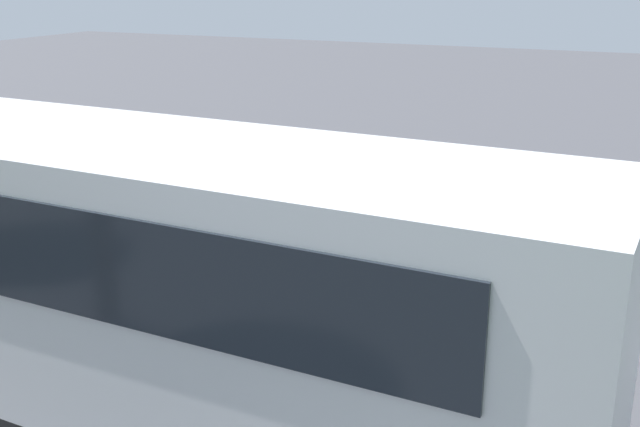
# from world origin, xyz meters

# --- Properties ---
(ground_plane) EXTENTS (80.00, 80.00, 0.00)m
(ground_plane) POSITION_xyz_m (0.00, 0.00, 0.00)
(ground_plane) COLOR #424247
(tour_bus) EXTENTS (10.67, 2.99, 3.25)m
(tour_bus) POSITION_xyz_m (1.94, 4.47, 1.65)
(tour_bus) COLOR silver
(tour_bus) RESTS_ON ground_plane
(spectator_far_left) EXTENTS (0.57, 0.32, 1.77)m
(spectator_far_left) POSITION_xyz_m (-0.94, 1.27, 1.05)
(spectator_far_left) COLOR black
(spectator_far_left) RESTS_ON ground_plane
(spectator_left) EXTENTS (0.58, 0.36, 1.78)m
(spectator_left) POSITION_xyz_m (0.42, 1.34, 1.07)
(spectator_left) COLOR black
(spectator_left) RESTS_ON ground_plane
(spectator_centre) EXTENTS (0.57, 0.38, 1.72)m
(spectator_centre) POSITION_xyz_m (1.74, 1.38, 1.02)
(spectator_centre) COLOR #473823
(spectator_centre) RESTS_ON ground_plane
(spectator_right) EXTENTS (0.58, 0.35, 1.80)m
(spectator_right) POSITION_xyz_m (2.77, 1.49, 1.09)
(spectator_right) COLOR black
(spectator_right) RESTS_ON ground_plane
(spectator_far_right) EXTENTS (0.57, 0.33, 1.73)m
(spectator_far_right) POSITION_xyz_m (4.17, 1.24, 1.03)
(spectator_far_right) COLOR black
(spectator_far_right) RESTS_ON ground_plane
(parked_motorcycle_silver) EXTENTS (2.05, 0.64, 0.99)m
(parked_motorcycle_silver) POSITION_xyz_m (5.36, 2.39, 0.48)
(parked_motorcycle_silver) COLOR black
(parked_motorcycle_silver) RESTS_ON ground_plane
(parked_motorcycle_dark) EXTENTS (2.03, 0.71, 0.99)m
(parked_motorcycle_dark) POSITION_xyz_m (-1.26, 2.10, 0.48)
(parked_motorcycle_dark) COLOR black
(parked_motorcycle_dark) RESTS_ON ground_plane
(stunt_motorcycle) EXTENTS (1.96, 0.58, 1.80)m
(stunt_motorcycle) POSITION_xyz_m (1.36, -2.48, 1.03)
(stunt_motorcycle) COLOR black
(stunt_motorcycle) RESTS_ON ground_plane
(traffic_cone) EXTENTS (0.34, 0.34, 0.63)m
(traffic_cone) POSITION_xyz_m (-0.05, -1.21, 0.30)
(traffic_cone) COLOR orange
(traffic_cone) RESTS_ON ground_plane
(bay_line_b) EXTENTS (0.14, 3.75, 0.01)m
(bay_line_b) POSITION_xyz_m (-2.06, -0.03, 0.00)
(bay_line_b) COLOR white
(bay_line_b) RESTS_ON ground_plane
(bay_line_c) EXTENTS (0.14, 3.88, 0.01)m
(bay_line_c) POSITION_xyz_m (0.45, -0.03, 0.00)
(bay_line_c) COLOR white
(bay_line_c) RESTS_ON ground_plane
(bay_line_d) EXTENTS (0.15, 4.97, 0.01)m
(bay_line_d) POSITION_xyz_m (2.97, -0.03, 0.00)
(bay_line_d) COLOR white
(bay_line_d) RESTS_ON ground_plane
(bay_line_e) EXTENTS (0.14, 4.00, 0.01)m
(bay_line_e) POSITION_xyz_m (5.49, -0.03, 0.00)
(bay_line_e) COLOR white
(bay_line_e) RESTS_ON ground_plane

